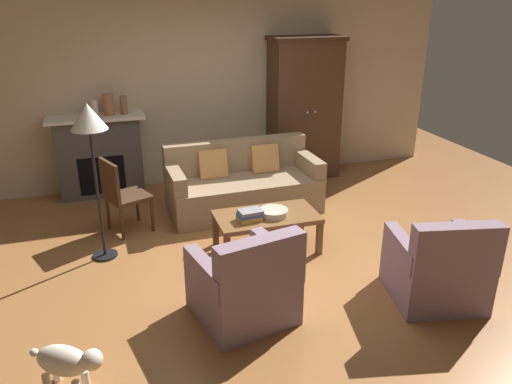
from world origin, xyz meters
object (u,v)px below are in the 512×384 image
at_px(fireplace, 100,155).
at_px(book_stack, 250,215).
at_px(armchair_near_right, 438,270).
at_px(floor_lamp, 89,126).
at_px(armoire, 304,109).
at_px(mantel_vase_bronze, 124,105).
at_px(fruit_bowl, 274,212).
at_px(mantel_vase_cream, 94,108).
at_px(armchair_near_left, 245,286).
at_px(mantel_vase_terracotta, 108,105).
at_px(dog, 67,362).
at_px(couch, 243,186).
at_px(coffee_table, 267,219).
at_px(side_chair_wooden, 120,192).

distance_m(fireplace, book_stack, 2.72).
bearing_deg(armchair_near_right, floor_lamp, 148.51).
xyz_separation_m(armoire, floor_lamp, (-3.00, -1.77, 0.40)).
relative_size(book_stack, mantel_vase_bronze, 1.14).
bearing_deg(book_stack, fruit_bowl, 8.42).
distance_m(fruit_bowl, mantel_vase_cream, 2.93).
distance_m(armoire, armchair_near_right, 3.60).
xyz_separation_m(mantel_vase_cream, mantel_vase_bronze, (0.38, 0.00, 0.01)).
bearing_deg(mantel_vase_bronze, armchair_near_right, -55.80).
bearing_deg(armchair_near_left, armchair_near_right, -8.32).
xyz_separation_m(mantel_vase_terracotta, armchair_near_right, (2.64, -3.59, -0.94)).
bearing_deg(mantel_vase_terracotta, mantel_vase_cream, 180.00).
xyz_separation_m(armchair_near_left, dog, (-1.43, -0.45, -0.07)).
relative_size(couch, mantel_vase_terracotta, 7.02).
xyz_separation_m(book_stack, mantel_vase_terracotta, (-1.26, 2.28, 0.78)).
bearing_deg(floor_lamp, mantel_vase_terracotta, 82.83).
distance_m(armoire, fruit_bowl, 2.57).
bearing_deg(fireplace, armchair_near_left, -72.14).
xyz_separation_m(fruit_bowl, armchair_near_left, (-0.64, -1.09, -0.14)).
height_order(coffee_table, dog, coffee_table).
bearing_deg(armchair_near_left, coffee_table, 63.10).
bearing_deg(mantel_vase_cream, mantel_vase_bronze, 0.00).
height_order(coffee_table, side_chair_wooden, side_chair_wooden).
xyz_separation_m(armchair_near_right, floor_lamp, (-2.87, 1.76, 1.12)).
bearing_deg(mantel_vase_bronze, fireplace, 177.30).
distance_m(fireplace, mantel_vase_cream, 0.66).
bearing_deg(mantel_vase_bronze, armchair_near_left, -78.14).
distance_m(armchair_near_left, dog, 1.50).
relative_size(fireplace, book_stack, 4.63).
height_order(mantel_vase_bronze, armchair_near_right, mantel_vase_bronze).
relative_size(fruit_bowl, mantel_vase_terracotta, 1.12).
xyz_separation_m(fireplace, armchair_near_right, (2.82, -3.61, -0.25)).
bearing_deg(mantel_vase_cream, fruit_bowl, -52.59).
bearing_deg(book_stack, mantel_vase_cream, 122.18).
relative_size(mantel_vase_bronze, side_chair_wooden, 0.26).
bearing_deg(side_chair_wooden, fruit_bowl, -31.96).
bearing_deg(mantel_vase_terracotta, armoire, -1.24).
bearing_deg(floor_lamp, couch, 23.88).
xyz_separation_m(armoire, armchair_near_left, (-1.87, -3.27, -0.72)).
bearing_deg(armoire, coffee_table, -121.17).
bearing_deg(floor_lamp, mantel_vase_cream, 88.43).
bearing_deg(dog, mantel_vase_cream, 84.72).
xyz_separation_m(mantel_vase_terracotta, side_chair_wooden, (0.01, -1.29, -0.75)).
relative_size(coffee_table, mantel_vase_cream, 5.13).
height_order(armoire, dog, armoire).
xyz_separation_m(mantel_vase_bronze, armchair_near_left, (0.70, -3.33, -0.92)).
relative_size(armchair_near_left, side_chair_wooden, 1.01).
height_order(armchair_near_right, side_chair_wooden, side_chair_wooden).
distance_m(fireplace, couch, 2.04).
bearing_deg(couch, book_stack, -102.71).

